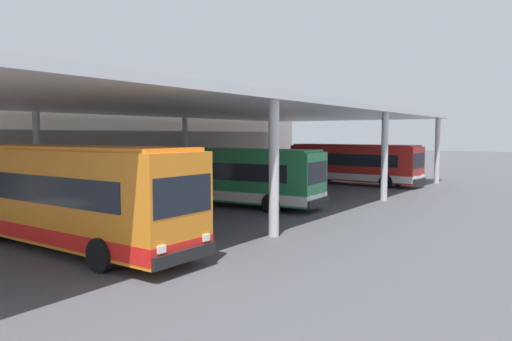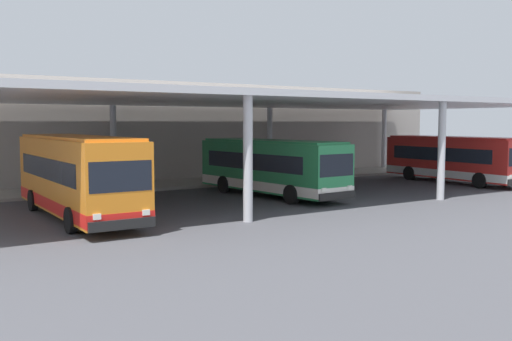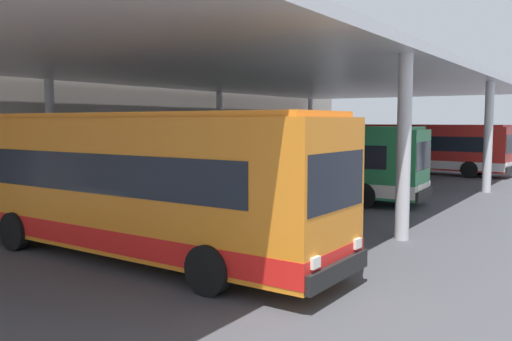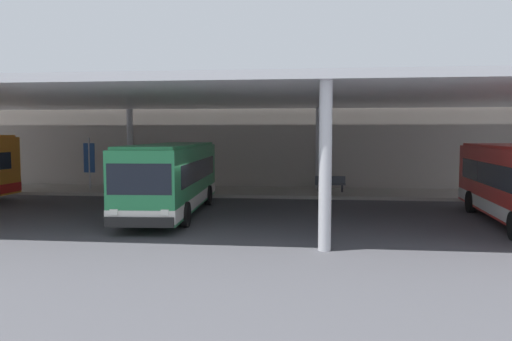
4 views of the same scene
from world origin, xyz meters
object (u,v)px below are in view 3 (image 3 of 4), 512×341
at_px(bus_middle_bay, 424,148).
at_px(banner_sign, 56,157).
at_px(bus_nearest_bay, 130,184).
at_px(bus_second_bay, 301,161).
at_px(bench_waiting, 247,164).

relative_size(bus_middle_bay, banner_sign, 3.33).
height_order(bus_middle_bay, banner_sign, banner_sign).
bearing_deg(bus_nearest_bay, bus_middle_bay, 0.69).
bearing_deg(bus_second_bay, bench_waiting, 47.14).
xyz_separation_m(bench_waiting, banner_sign, (-14.65, -0.88, 1.32)).
relative_size(bus_nearest_bay, bus_middle_bay, 1.07).
relative_size(bus_nearest_bay, banner_sign, 3.55).
bearing_deg(bus_middle_bay, bus_second_bay, 175.82).
relative_size(bus_second_bay, banner_sign, 3.33).
distance_m(bus_nearest_bay, banner_sign, 9.38).
distance_m(bus_nearest_bay, bus_middle_bay, 25.89).
bearing_deg(bus_nearest_bay, banner_sign, 64.65).
bearing_deg(banner_sign, bench_waiting, 3.43).
xyz_separation_m(bus_nearest_bay, banner_sign, (4.01, 8.47, 0.14)).
height_order(bench_waiting, banner_sign, banner_sign).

